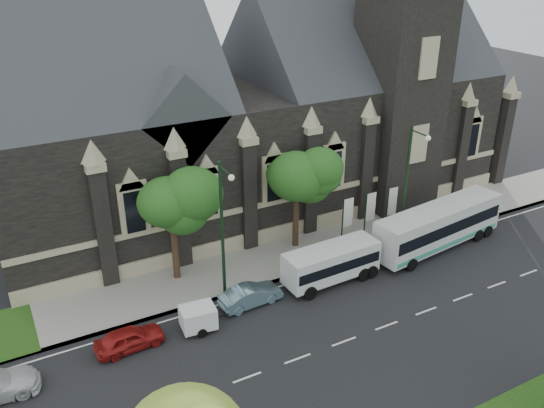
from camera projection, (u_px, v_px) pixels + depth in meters
ground at (344, 342)px, 31.51m from camera, size 160.00×160.00×0.00m
sidewalk at (265, 262)px, 39.04m from camera, size 80.00×5.00×0.15m
museum at (267, 106)px, 45.13m from camera, size 40.00×17.70×29.90m
tree_walk_right at (298, 171)px, 38.91m from camera, size 4.08×4.08×7.80m
tree_walk_left at (173, 198)px, 35.09m from camera, size 3.91×3.91×7.64m
street_lamp_near at (408, 180)px, 39.23m from camera, size 0.36×1.88×9.00m
street_lamp_mid at (223, 224)px, 33.25m from camera, size 0.36×1.88×9.00m
banner_flag_left at (346, 216)px, 40.33m from camera, size 0.90×0.10×4.00m
banner_flag_center at (369, 210)px, 41.19m from camera, size 0.90×0.10×4.00m
banner_flag_right at (390, 204)px, 42.04m from camera, size 0.90×0.10×4.00m
tour_coach at (439, 226)px, 40.32m from camera, size 11.18×3.66×3.20m
shuttle_bus at (332, 262)px, 36.40m from camera, size 6.55×2.52×2.50m
box_trailer at (198, 317)px, 32.11m from camera, size 2.88×1.70×1.51m
sedan at (251, 295)px, 34.45m from camera, size 4.02×1.63×1.30m
car_far_red at (129, 338)px, 30.76m from camera, size 3.87×1.75×1.29m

